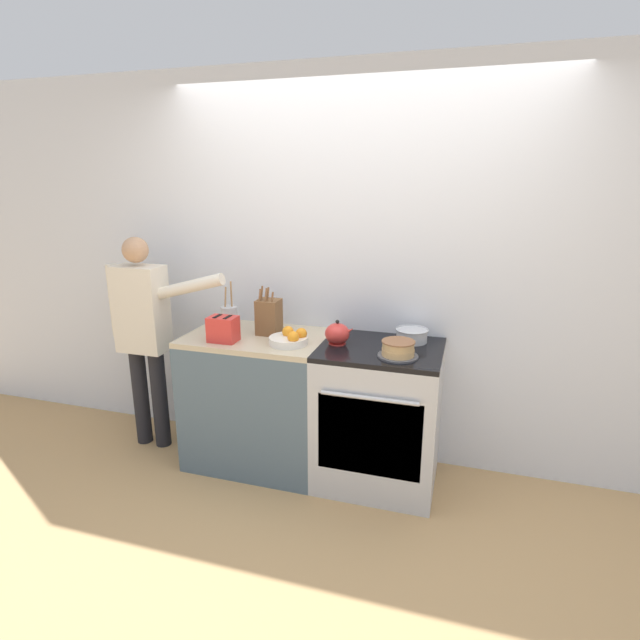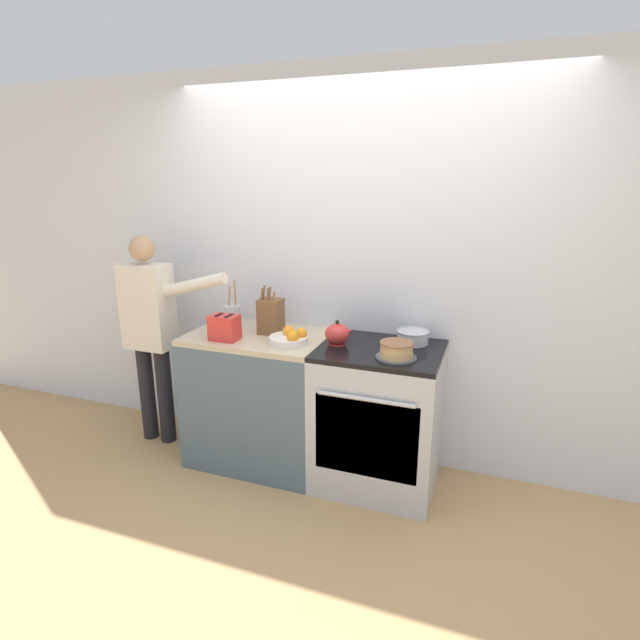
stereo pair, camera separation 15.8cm
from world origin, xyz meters
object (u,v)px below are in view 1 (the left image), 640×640
object	(u,v)px
tea_kettle	(338,334)
mixing_bowl	(412,335)
layer_cake	(398,349)
person_baker	(144,326)
stove_range	(378,415)
toaster	(223,329)
utensil_crock	(229,316)
fruit_bowl	(290,339)
knife_block	(269,317)

from	to	relation	value
tea_kettle	mixing_bowl	world-z (taller)	tea_kettle
layer_cake	person_baker	bearing A→B (deg)	176.50
stove_range	person_baker	xyz separation A→B (m)	(-1.67, -0.02, 0.45)
layer_cake	person_baker	xyz separation A→B (m)	(-1.79, 0.11, -0.05)
layer_cake	toaster	size ratio (longest dim) A/B	1.22
mixing_bowl	utensil_crock	xyz separation A→B (m)	(-1.25, -0.03, 0.03)
utensil_crock	fruit_bowl	distance (m)	0.59
knife_block	fruit_bowl	world-z (taller)	knife_block
fruit_bowl	person_baker	distance (m)	1.12
toaster	fruit_bowl	bearing A→B (deg)	9.48
utensil_crock	person_baker	bearing A→B (deg)	-164.30
layer_cake	tea_kettle	bearing A→B (deg)	162.29
utensil_crock	layer_cake	bearing A→B (deg)	-12.65
utensil_crock	fruit_bowl	xyz separation A→B (m)	(0.54, -0.24, -0.04)
stove_range	toaster	bearing A→B (deg)	-170.07
stove_range	layer_cake	distance (m)	0.53
utensil_crock	toaster	bearing A→B (deg)	-69.37
stove_range	knife_block	bearing A→B (deg)	175.32
tea_kettle	person_baker	world-z (taller)	person_baker
stove_range	utensil_crock	xyz separation A→B (m)	(-1.09, 0.14, 0.53)
utensil_crock	fruit_bowl	bearing A→B (deg)	-23.88
layer_cake	tea_kettle	distance (m)	0.41
tea_kettle	person_baker	bearing A→B (deg)	-179.32
knife_block	stove_range	bearing A→B (deg)	-4.68
stove_range	knife_block	world-z (taller)	knife_block
fruit_bowl	utensil_crock	bearing A→B (deg)	156.12
stove_range	layer_cake	world-z (taller)	layer_cake
utensil_crock	mixing_bowl	bearing A→B (deg)	1.41
layer_cake	toaster	world-z (taller)	toaster
layer_cake	tea_kettle	world-z (taller)	tea_kettle
tea_kettle	toaster	world-z (taller)	toaster
mixing_bowl	person_baker	xyz separation A→B (m)	(-1.83, -0.19, -0.05)
layer_cake	fruit_bowl	world-z (taller)	fruit_bowl
stove_range	person_baker	distance (m)	1.73
layer_cake	mixing_bowl	size ratio (longest dim) A/B	1.15
stove_range	fruit_bowl	size ratio (longest dim) A/B	3.75
knife_block	toaster	xyz separation A→B (m)	(-0.21, -0.23, -0.04)
stove_range	fruit_bowl	bearing A→B (deg)	-169.73
mixing_bowl	stove_range	bearing A→B (deg)	-134.20
toaster	mixing_bowl	bearing A→B (deg)	16.61
stove_range	person_baker	size ratio (longest dim) A/B	0.60
person_baker	utensil_crock	bearing A→B (deg)	21.26
tea_kettle	utensil_crock	xyz separation A→B (m)	(-0.82, 0.15, 0.01)
person_baker	fruit_bowl	bearing A→B (deg)	1.69
utensil_crock	stove_range	bearing A→B (deg)	-7.22
mixing_bowl	toaster	xyz separation A→B (m)	(-1.14, -0.34, 0.04)
tea_kettle	layer_cake	bearing A→B (deg)	-17.71
knife_block	toaster	bearing A→B (deg)	-132.68
knife_block	utensil_crock	xyz separation A→B (m)	(-0.33, 0.08, -0.04)
fruit_bowl	person_baker	xyz separation A→B (m)	(-1.11, 0.08, -0.04)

